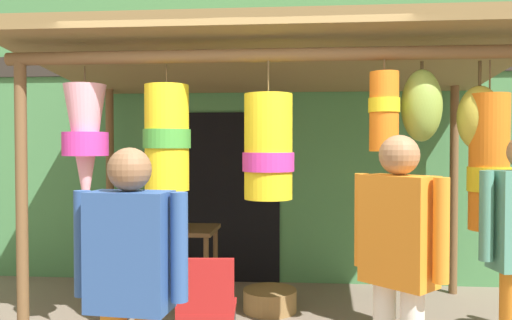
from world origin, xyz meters
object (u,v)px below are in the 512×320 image
at_px(display_table, 157,237).
at_px(folding_chair, 206,303).
at_px(flower_heap_on_table, 149,222).
at_px(customer_foreground, 130,280).
at_px(wicker_basket_by_table, 270,300).
at_px(passerby_at_right, 398,256).

relative_size(display_table, folding_chair, 1.44).
xyz_separation_m(flower_heap_on_table, folding_chair, (0.86, -1.46, -0.34)).
height_order(flower_heap_on_table, folding_chair, flower_heap_on_table).
height_order(display_table, customer_foreground, customer_foreground).
xyz_separation_m(folding_chair, wicker_basket_by_table, (0.37, 1.39, -0.40)).
relative_size(folding_chair, wicker_basket_by_table, 1.61).
bearing_deg(folding_chair, flower_heap_on_table, 120.45).
xyz_separation_m(folding_chair, customer_foreground, (-0.19, -1.04, 0.43)).
xyz_separation_m(display_table, passerby_at_right, (1.99, -2.08, 0.30)).
bearing_deg(display_table, customer_foreground, -76.74).
height_order(folding_chair, customer_foreground, customer_foreground).
bearing_deg(flower_heap_on_table, display_table, 27.74).
bearing_deg(folding_chair, wicker_basket_by_table, 75.28).
bearing_deg(flower_heap_on_table, wicker_basket_by_table, -3.16).
bearing_deg(display_table, folding_chair, -62.33).
bearing_deg(passerby_at_right, customer_foreground, -161.71).
distance_m(flower_heap_on_table, customer_foreground, 2.59).
bearing_deg(wicker_basket_by_table, flower_heap_on_table, 176.84).
distance_m(display_table, customer_foreground, 2.62).
bearing_deg(wicker_basket_by_table, folding_chair, -104.72).
xyz_separation_m(folding_chair, passerby_at_right, (1.20, -0.58, 0.48)).
distance_m(wicker_basket_by_table, passerby_at_right, 2.32).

